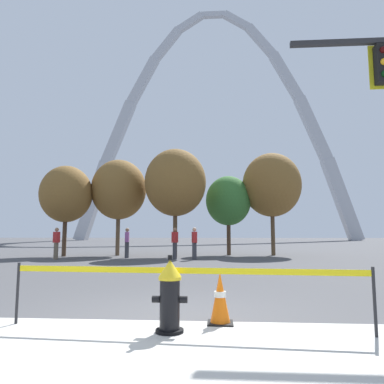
{
  "coord_description": "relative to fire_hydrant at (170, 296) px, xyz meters",
  "views": [
    {
      "loc": [
        0.84,
        -5.61,
        1.26
      ],
      "look_at": [
        0.06,
        5.0,
        2.5
      ],
      "focal_mm": 33.97,
      "sensor_mm": 36.0,
      "label": 1
    }
  ],
  "objects": [
    {
      "name": "tree_left_mid",
      "position": [
        -5.38,
        16.61,
        3.47
      ],
      "size": [
        3.29,
        3.29,
        5.76
      ],
      "color": "brown",
      "rests_on": "ground"
    },
    {
      "name": "tree_far_left",
      "position": [
        -8.19,
        15.54,
        3.11
      ],
      "size": [
        2.99,
        2.99,
        5.23
      ],
      "color": "#473323",
      "rests_on": "ground"
    },
    {
      "name": "caution_tape_barrier",
      "position": [
        0.17,
        0.12,
        0.12
      ],
      "size": [
        4.82,
        0.36,
        0.86
      ],
      "color": "#232326",
      "rests_on": "ground"
    },
    {
      "name": "traffic_cone_by_hydrant",
      "position": [
        0.65,
        0.5,
        -0.11
      ],
      "size": [
        0.36,
        0.36,
        0.73
      ],
      "color": "black",
      "rests_on": "ground"
    },
    {
      "name": "pedestrian_near_trees",
      "position": [
        -7.54,
        13.09,
        0.35
      ],
      "size": [
        0.39,
        0.35,
        1.59
      ],
      "color": "brown",
      "rests_on": "ground"
    },
    {
      "name": "fire_hydrant",
      "position": [
        0.0,
        0.0,
        0.0
      ],
      "size": [
        0.46,
        0.48,
        0.99
      ],
      "color": "black",
      "rests_on": "ground"
    },
    {
      "name": "pedestrian_standing_center",
      "position": [
        -0.57,
        13.31,
        0.35
      ],
      "size": [
        0.3,
        0.39,
        1.59
      ],
      "color": "#38383D",
      "rests_on": "ground"
    },
    {
      "name": "monument_arch",
      "position": [
        -0.2,
        69.61,
        21.62
      ],
      "size": [
        58.37,
        2.36,
        49.9
      ],
      "color": "#B2B5BC",
      "rests_on": "ground"
    },
    {
      "name": "tree_center_right",
      "position": [
        1.24,
        17.5,
        2.83
      ],
      "size": [
        2.76,
        2.76,
        4.82
      ],
      "color": "#473323",
      "rests_on": "ground"
    },
    {
      "name": "pedestrian_walking_right",
      "position": [
        -4.25,
        14.42,
        0.35
      ],
      "size": [
        0.25,
        0.37,
        1.59
      ],
      "color": "#38383D",
      "rests_on": "ground"
    },
    {
      "name": "ground_plane",
      "position": [
        -0.2,
        0.8,
        -0.47
      ],
      "size": [
        240.0,
        240.0,
        0.0
      ],
      "primitive_type": "plane",
      "color": "#474749"
    },
    {
      "name": "tree_center_left",
      "position": [
        -1.81,
        15.54,
        3.72
      ],
      "size": [
        3.49,
        3.49,
        6.11
      ],
      "color": "brown",
      "rests_on": "ground"
    },
    {
      "name": "tree_right_mid",
      "position": [
        3.9,
        17.5,
        3.79
      ],
      "size": [
        3.55,
        3.55,
        6.22
      ],
      "color": "brown",
      "rests_on": "ground"
    },
    {
      "name": "pedestrian_walking_left",
      "position": [
        -1.59,
        13.63,
        0.35
      ],
      "size": [
        0.32,
        0.39,
        1.59
      ],
      "color": "#38383D",
      "rests_on": "ground"
    }
  ]
}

